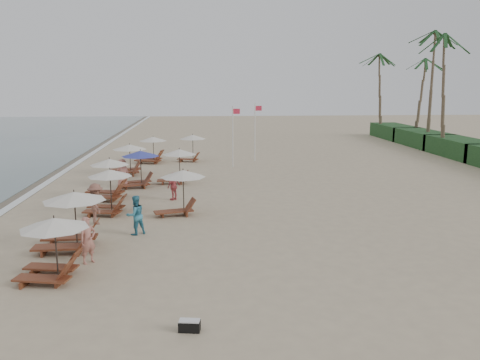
{
  "coord_description": "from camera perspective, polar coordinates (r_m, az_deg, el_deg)",
  "views": [
    {
      "loc": [
        -1.1,
        -19.4,
        6.39
      ],
      "look_at": [
        1.0,
        6.29,
        1.3
      ],
      "focal_mm": 36.5,
      "sensor_mm": 36.0,
      "label": 1
    }
  ],
  "objects": [
    {
      "name": "inland_station_0",
      "position": [
        24.14,
        -7.11,
        -0.84
      ],
      "size": [
        2.67,
        2.24,
        2.22
      ],
      "color": "maroon",
      "rests_on": "ground"
    },
    {
      "name": "beachgoer_mid_a",
      "position": [
        21.43,
        -12.13,
        -4.03
      ],
      "size": [
        1.06,
        1.0,
        1.72
      ],
      "primitive_type": "imported",
      "rotation": [
        0.0,
        0.0,
        3.72
      ],
      "color": "teal",
      "rests_on": "ground"
    },
    {
      "name": "inland_station_1",
      "position": [
        31.9,
        -7.45,
        2.06
      ],
      "size": [
        2.65,
        2.24,
        2.22
      ],
      "color": "maroon",
      "rests_on": "ground"
    },
    {
      "name": "wet_sand_band",
      "position": [
        32.17,
        -25.33,
        -1.37
      ],
      "size": [
        3.2,
        140.0,
        0.01
      ],
      "primitive_type": "cube",
      "color": "#6B5E4C",
      "rests_on": "ground"
    },
    {
      "name": "foam_line",
      "position": [
        31.73,
        -23.13,
        -1.34
      ],
      "size": [
        0.5,
        140.0,
        0.02
      ],
      "primitive_type": "cube",
      "color": "white",
      "rests_on": "ground"
    },
    {
      "name": "lounger_station_0",
      "position": [
        17.31,
        -21.32,
        -7.28
      ],
      "size": [
        2.48,
        2.24,
        2.11
      ],
      "color": "maroon",
      "rests_on": "ground"
    },
    {
      "name": "lounger_station_1",
      "position": [
        20.21,
        -19.39,
        -4.62
      ],
      "size": [
        2.81,
        2.43,
        2.3
      ],
      "color": "maroon",
      "rests_on": "ground"
    },
    {
      "name": "beachgoer_far_b",
      "position": [
        31.36,
        -13.58,
        0.78
      ],
      "size": [
        1.05,
        0.98,
        1.81
      ],
      "primitive_type": "imported",
      "rotation": [
        0.0,
        0.0,
        0.63
      ],
      "color": "tan",
      "rests_on": "ground"
    },
    {
      "name": "duffel_bag",
      "position": [
        13.42,
        -5.92,
        -16.56
      ],
      "size": [
        0.6,
        0.36,
        0.31
      ],
      "color": "black",
      "rests_on": "ground"
    },
    {
      "name": "lounger_station_5",
      "position": [
        35.73,
        -13.17,
        2.27
      ],
      "size": [
        2.89,
        2.49,
        2.17
      ],
      "color": "maroon",
      "rests_on": "ground"
    },
    {
      "name": "inland_station_2",
      "position": [
        40.93,
        -5.75,
        4.24
      ],
      "size": [
        2.54,
        2.24,
        2.22
      ],
      "color": "maroon",
      "rests_on": "ground"
    },
    {
      "name": "lounger_station_3",
      "position": [
        28.37,
        -15.5,
        -0.16
      ],
      "size": [
        2.74,
        2.47,
        2.29
      ],
      "color": "maroon",
      "rests_on": "ground"
    },
    {
      "name": "beachgoer_far_a",
      "position": [
        27.42,
        -7.75,
        -0.73
      ],
      "size": [
        0.89,
        0.94,
        1.57
      ],
      "primitive_type": "imported",
      "rotation": [
        0.0,
        0.0,
        3.99
      ],
      "color": "#C04C51",
      "rests_on": "ground"
    },
    {
      "name": "lounger_station_2",
      "position": [
        25.1,
        -15.34,
        -1.28
      ],
      "size": [
        2.5,
        2.19,
        2.25
      ],
      "color": "maroon",
      "rests_on": "ground"
    },
    {
      "name": "lounger_station_6",
      "position": [
        40.82,
        -10.47,
        3.42
      ],
      "size": [
        2.75,
        2.57,
        2.15
      ],
      "color": "maroon",
      "rests_on": "ground"
    },
    {
      "name": "beachgoer_near",
      "position": [
        18.51,
        -17.36,
        -6.73
      ],
      "size": [
        0.74,
        0.73,
        1.72
      ],
      "primitive_type": "imported",
      "rotation": [
        0.0,
        0.0,
        0.76
      ],
      "color": "#AC6B5D",
      "rests_on": "ground"
    },
    {
      "name": "beachgoer_mid_b",
      "position": [
        23.48,
        -16.5,
        -2.68
      ],
      "size": [
        1.11,
        1.41,
        1.91
      ],
      "primitive_type": "imported",
      "rotation": [
        0.0,
        0.0,
        1.94
      ],
      "color": "brown",
      "rests_on": "ground"
    },
    {
      "name": "lounger_station_4",
      "position": [
        31.22,
        -11.86,
        1.44
      ],
      "size": [
        2.57,
        2.35,
        2.3
      ],
      "color": "maroon",
      "rests_on": "ground"
    },
    {
      "name": "flag_pole_far",
      "position": [
        40.84,
        1.81,
        5.92
      ],
      "size": [
        0.6,
        0.08,
        4.81
      ],
      "color": "silver",
      "rests_on": "ground"
    },
    {
      "name": "flag_pole_near",
      "position": [
        37.77,
        -0.8,
        5.43
      ],
      "size": [
        0.59,
        0.08,
        4.73
      ],
      "color": "silver",
      "rests_on": "ground"
    },
    {
      "name": "ground",
      "position": [
        20.45,
        -1.37,
        -7.03
      ],
      "size": [
        160.0,
        160.0,
        0.0
      ],
      "primitive_type": "plane",
      "color": "tan",
      "rests_on": "ground"
    }
  ]
}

